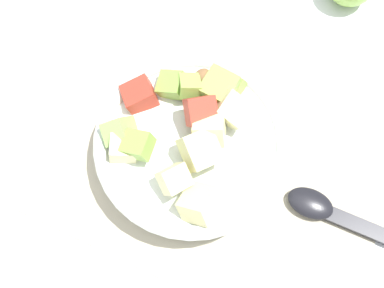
# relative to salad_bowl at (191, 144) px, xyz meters

# --- Properties ---
(ground_plane) EXTENTS (2.40, 2.40, 0.00)m
(ground_plane) POSITION_rel_salad_bowl_xyz_m (-0.02, 0.00, -0.04)
(ground_plane) COLOR silver
(placemat) EXTENTS (0.45, 0.31, 0.01)m
(placemat) POSITION_rel_salad_bowl_xyz_m (-0.02, 0.00, -0.04)
(placemat) COLOR #BCB299
(placemat) RESTS_ON ground_plane
(salad_bowl) EXTENTS (0.23, 0.23, 0.10)m
(salad_bowl) POSITION_rel_salad_bowl_xyz_m (0.00, 0.00, 0.00)
(salad_bowl) COLOR white
(salad_bowl) RESTS_ON placemat
(serving_spoon) EXTENTS (0.23, 0.04, 0.01)m
(serving_spoon) POSITION_rel_salad_bowl_xyz_m (-0.21, -0.00, -0.03)
(serving_spoon) COLOR black
(serving_spoon) RESTS_ON placemat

